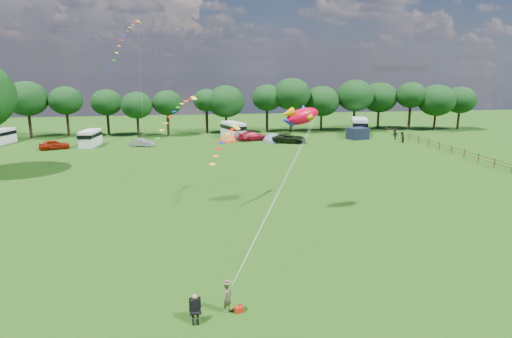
{
  "coord_description": "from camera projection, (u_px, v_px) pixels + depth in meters",
  "views": [
    {
      "loc": [
        -5.26,
        -25.53,
        11.98
      ],
      "look_at": [
        0.0,
        8.0,
        4.0
      ],
      "focal_mm": 30.0,
      "sensor_mm": 36.0,
      "label": 1
    }
  ],
  "objects": [
    {
      "name": "fish_kite",
      "position": [
        300.0,
        116.0,
        35.57
      ],
      "size": [
        3.82,
        2.15,
        2.0
      ],
      "rotation": [
        0.0,
        -0.21,
        0.3
      ],
      "color": "red",
      "rests_on": "ground"
    },
    {
      "name": "camp_chair",
      "position": [
        195.0,
        305.0,
        20.71
      ],
      "size": [
        0.63,
        0.62,
        1.41
      ],
      "rotation": [
        0.0,
        0.0,
        0.11
      ],
      "color": "#99999E",
      "rests_on": "ground"
    },
    {
      "name": "car_d",
      "position": [
        289.0,
        138.0,
        70.63
      ],
      "size": [
        6.29,
        4.4,
        1.57
      ],
      "primitive_type": "imported",
      "rotation": [
        0.0,
        0.0,
        1.22
      ],
      "color": "black",
      "rests_on": "ground"
    },
    {
      "name": "campervan_b",
      "position": [
        90.0,
        138.0,
        67.68
      ],
      "size": [
        2.81,
        5.35,
        2.51
      ],
      "rotation": [
        0.0,
        0.0,
        1.44
      ],
      "color": "white",
      "rests_on": "ground"
    },
    {
      "name": "tent_orange",
      "position": [
        228.0,
        142.0,
        71.86
      ],
      "size": [
        3.11,
        3.4,
        2.43
      ],
      "color": "#D3461D",
      "rests_on": "ground"
    },
    {
      "name": "campervan_d",
      "position": [
        359.0,
        126.0,
        78.83
      ],
      "size": [
        4.53,
        6.8,
        3.07
      ],
      "rotation": [
        0.0,
        0.0,
        1.25
      ],
      "color": "silver",
      "rests_on": "ground"
    },
    {
      "name": "campervan_c",
      "position": [
        233.0,
        130.0,
        75.51
      ],
      "size": [
        4.25,
        6.17,
        2.78
      ],
      "rotation": [
        0.0,
        0.0,
        1.93
      ],
      "color": "silver",
      "rests_on": "ground"
    },
    {
      "name": "fence",
      "position": [
        434.0,
        144.0,
        65.93
      ],
      "size": [
        0.12,
        33.12,
        1.2
      ],
      "color": "#472D19",
      "rests_on": "ground"
    },
    {
      "name": "streamer_kite_a",
      "position": [
        127.0,
        36.0,
        49.07
      ],
      "size": [
        3.22,
        5.56,
        5.74
      ],
      "rotation": [
        0.0,
        0.0,
        1.09
      ],
      "color": "gold",
      "rests_on": "ground"
    },
    {
      "name": "streamer_kite_c",
      "position": [
        227.0,
        138.0,
        38.74
      ],
      "size": [
        3.26,
        5.03,
        2.84
      ],
      "rotation": [
        0.0,
        0.0,
        0.71
      ],
      "color": "yellow",
      "rests_on": "ground"
    },
    {
      "name": "tree_line",
      "position": [
        245.0,
        99.0,
        80.32
      ],
      "size": [
        102.98,
        10.98,
        10.27
      ],
      "color": "black",
      "rests_on": "ground"
    },
    {
      "name": "ground_plane",
      "position": [
        275.0,
        256.0,
        28.09
      ],
      "size": [
        180.0,
        180.0,
        0.0
      ],
      "primitive_type": "plane",
      "color": "black",
      "rests_on": "ground"
    },
    {
      "name": "walker_a",
      "position": [
        402.0,
        137.0,
        70.59
      ],
      "size": [
        1.03,
        0.95,
        1.8
      ],
      "primitive_type": "imported",
      "rotation": [
        0.0,
        0.0,
        3.75
      ],
      "color": "black",
      "rests_on": "ground"
    },
    {
      "name": "car_b",
      "position": [
        142.0,
        143.0,
        67.25
      ],
      "size": [
        3.68,
        2.23,
        1.22
      ],
      "primitive_type": "imported",
      "rotation": [
        0.0,
        0.0,
        1.28
      ],
      "color": "gray",
      "rests_on": "ground"
    },
    {
      "name": "campervan_a",
      "position": [
        1.0,
        136.0,
        69.65
      ],
      "size": [
        3.36,
        5.27,
        2.39
      ],
      "rotation": [
        0.0,
        0.0,
        1.29
      ],
      "color": "silver",
      "rests_on": "ground"
    },
    {
      "name": "kite_flyer",
      "position": [
        228.0,
        297.0,
        21.46
      ],
      "size": [
        0.66,
        0.68,
        1.57
      ],
      "primitive_type": "imported",
      "rotation": [
        0.0,
        0.0,
        0.86
      ],
      "color": "brown",
      "rests_on": "ground"
    },
    {
      "name": "streamer_kite_b",
      "position": [
        179.0,
        110.0,
        43.08
      ],
      "size": [
        4.27,
        4.63,
        3.79
      ],
      "rotation": [
        0.0,
        0.0,
        0.67
      ],
      "color": "#F7FA2F",
      "rests_on": "ground"
    },
    {
      "name": "kite_bag",
      "position": [
        239.0,
        309.0,
        21.55
      ],
      "size": [
        0.52,
        0.44,
        0.31
      ],
      "primitive_type": "cube",
      "rotation": [
        0.0,
        0.0,
        0.4
      ],
      "color": "#B5200D",
      "rests_on": "ground"
    },
    {
      "name": "walker_b",
      "position": [
        395.0,
        134.0,
        73.81
      ],
      "size": [
        1.33,
        0.9,
        1.89
      ],
      "primitive_type": "imported",
      "rotation": [
        0.0,
        0.0,
        3.43
      ],
      "color": "black",
      "rests_on": "ground"
    },
    {
      "name": "tent_greyblue",
      "position": [
        273.0,
        142.0,
        71.9
      ],
      "size": [
        3.62,
        3.97,
        2.7
      ],
      "color": "slate",
      "rests_on": "ground"
    },
    {
      "name": "car_a",
      "position": [
        54.0,
        145.0,
        64.87
      ],
      "size": [
        4.71,
        3.1,
        1.46
      ],
      "primitive_type": "imported",
      "rotation": [
        0.0,
        0.0,
        1.91
      ],
      "color": "#941A08",
      "rests_on": "ground"
    },
    {
      "name": "car_c",
      "position": [
        253.0,
        136.0,
        73.03
      ],
      "size": [
        5.4,
        3.27,
        1.51
      ],
      "primitive_type": "imported",
      "rotation": [
        0.0,
        0.0,
        1.81
      ],
      "color": "maroon",
      "rests_on": "ground"
    },
    {
      "name": "awning_navy",
      "position": [
        358.0,
        133.0,
        74.44
      ],
      "size": [
        3.77,
        3.36,
        1.98
      ],
      "primitive_type": "cube",
      "rotation": [
        0.0,
        0.0,
        0.29
      ],
      "color": "black",
      "rests_on": "ground"
    }
  ]
}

